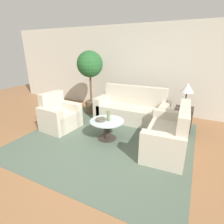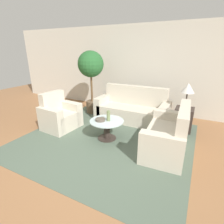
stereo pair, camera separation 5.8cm
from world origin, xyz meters
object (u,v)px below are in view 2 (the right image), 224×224
at_px(table_lamp, 188,89).
at_px(sofa_main, 132,110).
at_px(loveseat, 170,136).
at_px(potted_plant, 91,69).
at_px(coffee_table, 107,127).
at_px(bowl, 100,120).
at_px(armchair, 59,116).
at_px(vase, 108,116).

bearing_deg(table_lamp, sofa_main, 177.88).
bearing_deg(sofa_main, table_lamp, -2.12).
distance_m(loveseat, potted_plant, 3.00).
bearing_deg(coffee_table, bowl, -146.85).
bearing_deg(bowl, table_lamp, 39.77).
bearing_deg(bowl, armchair, 177.46).
relative_size(sofa_main, table_lamp, 3.29).
xyz_separation_m(armchair, loveseat, (2.65, 0.16, 0.00)).
xyz_separation_m(vase, bowl, (-0.15, -0.09, -0.09)).
xyz_separation_m(sofa_main, bowl, (-0.23, -1.35, 0.16)).
relative_size(sofa_main, loveseat, 1.36).
bearing_deg(loveseat, armchair, -89.77).
bearing_deg(potted_plant, vase, -45.75).
bearing_deg(armchair, sofa_main, -43.38).
bearing_deg(sofa_main, loveseat, -43.64).
distance_m(potted_plant, bowl, 1.99).
xyz_separation_m(sofa_main, table_lamp, (1.34, -0.05, 0.74)).
height_order(table_lamp, vase, table_lamp).
height_order(sofa_main, bowl, sofa_main).
bearing_deg(vase, table_lamp, 40.76).
bearing_deg(coffee_table, loveseat, 5.76).
distance_m(loveseat, bowl, 1.45).
bearing_deg(table_lamp, coffee_table, -139.74).
xyz_separation_m(sofa_main, coffee_table, (-0.11, -1.28, -0.02)).
bearing_deg(table_lamp, vase, -139.24).
distance_m(sofa_main, potted_plant, 1.70).
bearing_deg(bowl, loveseat, 8.34).
height_order(loveseat, bowl, loveseat).
height_order(armchair, vase, armchair).
relative_size(potted_plant, vase, 8.19).
bearing_deg(armchair, potted_plant, 0.33).
distance_m(armchair, vase, 1.40).
height_order(sofa_main, vase, sofa_main).
bearing_deg(potted_plant, coffee_table, -46.77).
height_order(coffee_table, table_lamp, table_lamp).
relative_size(table_lamp, bowl, 2.89).
bearing_deg(armchair, loveseat, -81.84).
bearing_deg(sofa_main, potted_plant, 178.34).
relative_size(loveseat, table_lamp, 2.43).
bearing_deg(armchair, coffee_table, -84.21).
xyz_separation_m(coffee_table, vase, (0.04, 0.01, 0.27)).
distance_m(coffee_table, bowl, 0.23).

